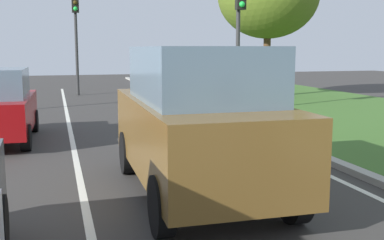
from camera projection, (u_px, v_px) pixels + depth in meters
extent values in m
plane|color=#383533|center=(103.00, 142.00, 11.51)|extent=(60.00, 60.00, 0.00)
cube|color=silver|center=(73.00, 144.00, 11.32)|extent=(0.12, 32.00, 0.01)
cube|color=silver|center=(241.00, 135.00, 12.49)|extent=(0.12, 32.00, 0.01)
cube|color=#9E9B93|center=(259.00, 132.00, 12.62)|extent=(0.24, 48.00, 0.12)
cube|color=brown|center=(197.00, 135.00, 7.32)|extent=(1.96, 4.53, 1.10)
cube|color=slate|center=(200.00, 74.00, 7.03)|extent=(1.74, 2.72, 0.80)
cylinder|color=black|center=(128.00, 153.00, 8.63)|extent=(0.23, 0.76, 0.76)
cylinder|color=black|center=(219.00, 147.00, 9.09)|extent=(0.23, 0.76, 0.76)
cylinder|color=black|center=(162.00, 206.00, 5.71)|extent=(0.23, 0.76, 0.76)
cylinder|color=black|center=(294.00, 194.00, 6.17)|extent=(0.23, 0.76, 0.76)
cylinder|color=black|center=(34.00, 121.00, 12.93)|extent=(0.24, 0.61, 0.60)
cylinder|color=black|center=(26.00, 138.00, 10.52)|extent=(0.24, 0.61, 0.60)
cylinder|color=#2D2D2D|center=(238.00, 45.00, 16.38)|extent=(0.14, 0.14, 4.73)
sphere|color=green|center=(242.00, 4.00, 15.87)|extent=(0.20, 0.20, 0.20)
cylinder|color=#2D2D2D|center=(76.00, 43.00, 22.66)|extent=(0.14, 0.14, 5.00)
cube|color=black|center=(75.00, 3.00, 22.20)|extent=(0.32, 0.24, 0.90)
sphere|color=#382B0C|center=(75.00, 3.00, 22.07)|extent=(0.20, 0.20, 0.20)
sphere|color=green|center=(76.00, 9.00, 22.11)|extent=(0.20, 0.20, 0.20)
cylinder|color=#4C331E|center=(267.00, 66.00, 21.51)|extent=(0.32, 0.32, 2.89)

